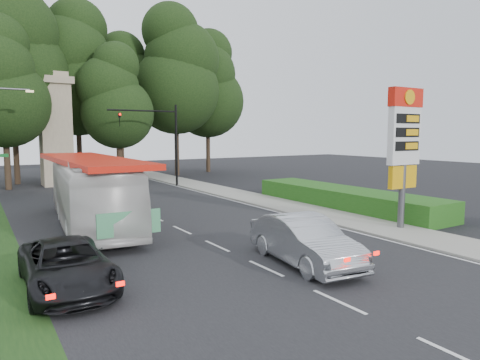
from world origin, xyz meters
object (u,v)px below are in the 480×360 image
sedan_silver (304,241)px  suv_charcoal (67,265)px  transit_bus (91,192)px  gas_station_pylon (404,139)px  traffic_signal_mast (162,134)px  monument (55,129)px

sedan_silver → suv_charcoal: bearing=173.4°
transit_bus → suv_charcoal: bearing=-101.7°
gas_station_pylon → traffic_signal_mast: 22.29m
suv_charcoal → sedan_silver: bearing=-13.3°
gas_station_pylon → transit_bus: size_ratio=0.55×
gas_station_pylon → transit_bus: 15.67m
suv_charcoal → gas_station_pylon: bearing=0.3°
monument → transit_bus: (-1.46, -19.17, -3.36)m
sedan_silver → suv_charcoal: sedan_silver is taller
gas_station_pylon → sedan_silver: bearing=-167.1°
traffic_signal_mast → monument: (-7.68, 6.00, 0.43)m
transit_bus → gas_station_pylon: bearing=-29.0°
transit_bus → monument: bearing=91.6°
monument → sedan_silver: bearing=-83.3°
gas_station_pylon → suv_charcoal: gas_station_pylon is taller
sedan_silver → transit_bus: bearing=122.8°
gas_station_pylon → monument: size_ratio=0.68×
transit_bus → sedan_silver: size_ratio=2.37×
gas_station_pylon → sedan_silver: size_ratio=1.30×
traffic_signal_mast → suv_charcoal: size_ratio=1.38×
gas_station_pylon → suv_charcoal: 15.85m
traffic_signal_mast → suv_charcoal: bearing=-118.6°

